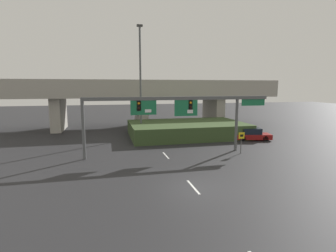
# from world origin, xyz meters

# --- Properties ---
(ground_plane) EXTENTS (160.00, 160.00, 0.00)m
(ground_plane) POSITION_xyz_m (0.00, 0.00, 0.00)
(ground_plane) COLOR #262628
(lane_markings) EXTENTS (0.14, 42.34, 0.01)m
(lane_markings) POSITION_xyz_m (0.00, 11.89, 0.00)
(lane_markings) COLOR silver
(lane_markings) RESTS_ON ground
(signal_gantry) EXTENTS (17.77, 0.44, 5.44)m
(signal_gantry) POSITION_xyz_m (1.09, 8.21, 4.48)
(signal_gantry) COLOR #515456
(signal_gantry) RESTS_ON ground
(speed_limit_sign) EXTENTS (0.60, 0.11, 2.11)m
(speed_limit_sign) POSITION_xyz_m (7.15, 6.92, 1.38)
(speed_limit_sign) COLOR #4C4C4C
(speed_limit_sign) RESTS_ON ground
(highway_light_pole_near) EXTENTS (0.70, 0.36, 13.72)m
(highway_light_pole_near) POSITION_xyz_m (-1.06, 17.45, 7.23)
(highway_light_pole_near) COLOR #515456
(highway_light_pole_near) RESTS_ON ground
(overpass_bridge) EXTENTS (42.89, 7.91, 7.33)m
(overpass_bridge) POSITION_xyz_m (0.00, 25.65, 5.05)
(overpass_bridge) COLOR #A39E93
(overpass_bridge) RESTS_ON ground
(grass_embankment) EXTENTS (14.49, 9.18, 1.77)m
(grass_embankment) POSITION_xyz_m (4.77, 16.79, 0.88)
(grass_embankment) COLOR #384C28
(grass_embankment) RESTS_ON ground
(parked_sedan_near_right) EXTENTS (4.55, 2.72, 1.46)m
(parked_sedan_near_right) POSITION_xyz_m (11.62, 12.53, 0.67)
(parked_sedan_near_right) COLOR maroon
(parked_sedan_near_right) RESTS_ON ground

